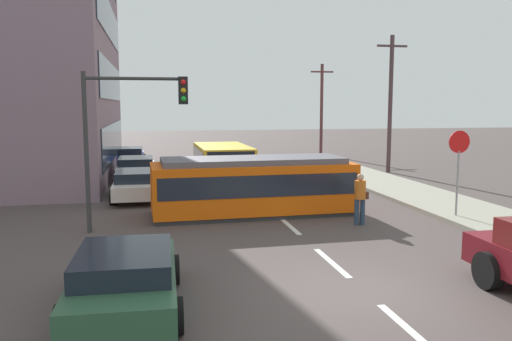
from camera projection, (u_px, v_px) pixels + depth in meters
ground_plane at (263, 203)px, 20.56m from camera, size 120.00×120.00×0.00m
sidewalk_curb_right at (478, 215)px, 18.00m from camera, size 3.20×36.00×0.14m
lane_stripe_0 at (411, 331)px, 8.89m from camera, size 0.16×2.40×0.01m
lane_stripe_1 at (332, 262)px, 12.78m from camera, size 0.16×2.40×0.01m
lane_stripe_2 at (289, 226)px, 16.67m from camera, size 0.16×2.40×0.01m
lane_stripe_3 at (245, 187)px, 24.49m from camera, size 0.16×2.40×0.01m
lane_stripe_4 at (227, 171)px, 30.32m from camera, size 0.16×2.40×0.01m
streetcar_tram at (253, 185)px, 18.37m from camera, size 7.14×2.74×2.03m
city_bus at (223, 160)px, 26.72m from camera, size 2.60×5.50×1.80m
pedestrian_crossing at (360, 196)px, 16.73m from camera, size 0.51×0.36×1.67m
parked_sedan_near at (125, 278)px, 9.77m from camera, size 2.16×4.27×1.19m
parked_sedan_mid at (136, 184)px, 21.45m from camera, size 1.96×4.35×1.19m
parked_sedan_far at (136, 168)px, 26.85m from camera, size 2.07×4.38×1.19m
parked_sedan_furthest at (129, 156)px, 33.01m from camera, size 2.09×4.13×1.19m
stop_sign at (459, 155)px, 17.38m from camera, size 0.76×0.07×2.88m
traffic_light_mast at (128, 119)px, 15.63m from camera, size 3.12×0.33×4.85m
utility_pole_mid at (390, 102)px, 29.50m from camera, size 1.80×0.24×7.76m
utility_pole_far at (322, 107)px, 40.31m from camera, size 1.80×0.24×7.01m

